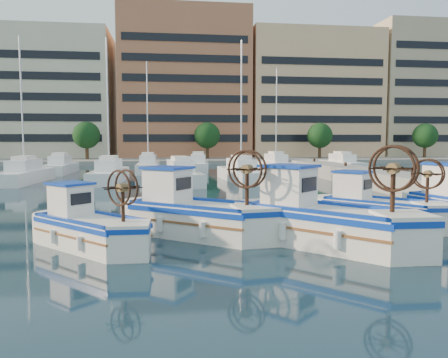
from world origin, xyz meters
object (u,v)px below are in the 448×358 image
fishing_boat_c (321,218)px  fishing_boat_d (376,207)px  fishing_boat_b (194,212)px  fishing_boat_a (88,226)px

fishing_boat_c → fishing_boat_d: size_ratio=1.19×
fishing_boat_b → fishing_boat_d: bearing=-45.8°
fishing_boat_a → fishing_boat_c: size_ratio=0.78×
fishing_boat_b → fishing_boat_a: bearing=148.7°
fishing_boat_a → fishing_boat_d: 10.85m
fishing_boat_c → fishing_boat_d: fishing_boat_c is taller
fishing_boat_a → fishing_boat_d: fishing_boat_d is taller
fishing_boat_b → fishing_boat_c: size_ratio=0.97×
fishing_boat_a → fishing_boat_c: bearing=-49.0°
fishing_boat_c → fishing_boat_d: bearing=-2.0°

